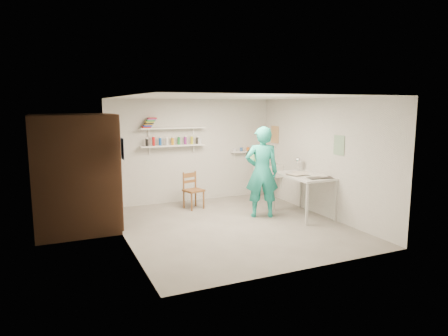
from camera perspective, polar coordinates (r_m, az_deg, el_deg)
name	(u,v)px	position (r m, az deg, el deg)	size (l,w,h in m)	color
floor	(233,226)	(7.64, 1.23, -8.30)	(4.00, 4.50, 0.02)	slate
ceiling	(233,97)	(7.30, 1.30, 10.15)	(4.00, 4.50, 0.02)	silver
wall_back	(192,151)	(9.45, -4.60, 2.50)	(4.00, 0.02, 2.40)	silver
wall_front	(305,185)	(5.45, 11.48, -2.42)	(4.00, 0.02, 2.40)	silver
wall_left	(123,170)	(6.77, -14.30, -0.30)	(0.02, 4.50, 2.40)	silver
wall_right	(321,157)	(8.43, 13.73, 1.49)	(0.02, 4.50, 2.40)	silver
doorway_recess	(114,172)	(7.83, -15.42, -0.61)	(0.02, 0.90, 2.00)	black
corridor_box	(74,172)	(7.75, -20.62, -0.58)	(1.40, 1.50, 2.10)	brown
door_lintel	(113,117)	(7.74, -15.59, 7.09)	(0.06, 1.05, 0.10)	brown
door_jamb_near	(120,177)	(7.35, -14.67, -1.19)	(0.06, 0.10, 2.00)	brown
door_jamb_far	(111,169)	(8.32, -15.81, -0.07)	(0.06, 0.10, 2.00)	brown
shelf_lower	(173,146)	(9.16, -7.30, 3.20)	(1.50, 0.22, 0.03)	white
shelf_upper	(173,128)	(9.13, -7.35, 5.69)	(1.50, 0.22, 0.03)	white
ledge_shelf	(245,152)	(9.91, 2.96, 2.35)	(0.70, 0.14, 0.03)	white
poster_left	(122,149)	(6.78, -14.30, 2.69)	(0.01, 0.28, 0.36)	#334C7F
poster_right_a	(275,135)	(9.86, 7.28, 4.77)	(0.01, 0.34, 0.42)	#995933
poster_right_b	(339,145)	(7.95, 16.10, 3.14)	(0.01, 0.30, 0.38)	#3F724C
belfast_sink	(268,170)	(9.75, 6.30, -0.29)	(0.48, 0.60, 0.30)	white
man	(262,172)	(8.08, 5.43, -0.59)	(0.67, 0.44, 1.85)	teal
wall_clock	(254,156)	(8.18, 4.29, 1.71)	(0.33, 0.33, 0.04)	beige
wooden_chair	(194,190)	(8.80, -4.36, -3.21)	(0.38, 0.36, 0.81)	brown
work_table	(303,195)	(8.39, 11.28, -3.84)	(0.77, 1.28, 0.85)	silver
desk_lamp	(299,161)	(8.80, 10.62, 1.05)	(0.16, 0.16, 0.16)	white
spray_cans	(173,141)	(9.15, -7.31, 3.82)	(1.31, 0.06, 0.17)	black
book_stack	(149,123)	(8.98, -10.62, 6.37)	(0.32, 0.14, 0.22)	red
ledge_pots	(245,149)	(9.90, 2.97, 2.69)	(0.48, 0.07, 0.09)	silver
papers	(304,174)	(8.30, 11.38, -0.87)	(0.30, 0.22, 0.03)	silver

